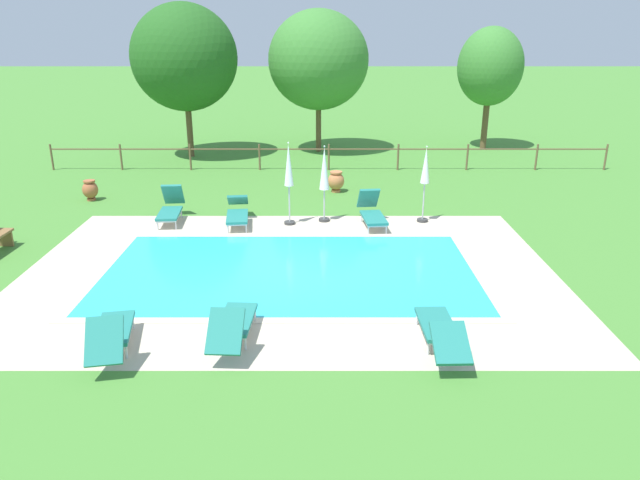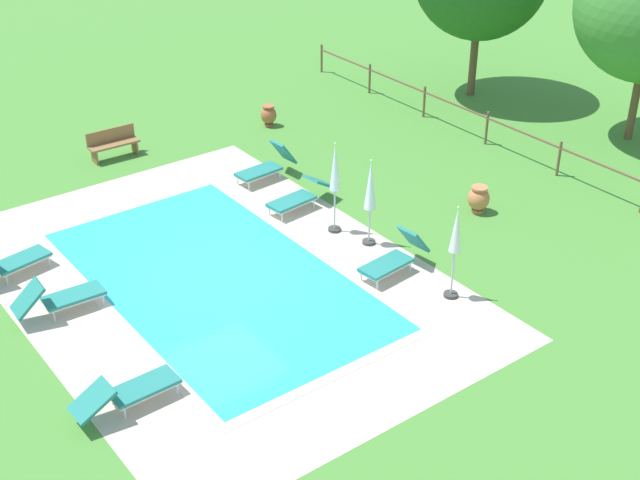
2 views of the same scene
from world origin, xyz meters
The scene contains 19 objects.
ground_plane centered at (0.00, 0.00, 0.00)m, with size 160.00×160.00×0.00m, color #478433.
pool_deck_paving centered at (0.00, 0.00, 0.00)m, with size 12.50×8.71×0.01m, color beige.
swimming_pool_water centered at (0.00, 0.00, 0.01)m, with size 8.65×4.85×0.01m, color #2DB7C6.
pool_coping_rim centered at (0.00, 0.00, 0.01)m, with size 9.13×5.33×0.01m.
sun_lounger_north_near_steps centered at (-1.69, 3.59, 0.36)m, with size 0.81×2.09×0.77m.
sun_lounger_north_mid centered at (-0.85, -3.37, 0.38)m, with size 0.70×1.98×0.89m.
sun_lounger_north_far centered at (2.23, 3.46, 0.39)m, with size 0.79×1.91×0.99m.
sun_lounger_north_end centered at (2.87, -3.57, 0.36)m, with size 0.65×2.08×0.73m.
sun_lounger_south_mid centered at (-2.94, -3.73, 0.38)m, with size 0.95×2.02×0.91m.
sun_lounger_south_far centered at (-3.71, 3.87, 0.40)m, with size 0.74×1.87×1.01m.
patio_umbrella_closed_row_west centered at (3.77, 3.81, 1.51)m, with size 0.32×0.32×2.27m.
patio_umbrella_closed_row_mid_west centered at (-0.17, 3.57, 1.59)m, with size 0.32×0.32×2.42m.
patio_umbrella_closed_row_centre centered at (0.85, 3.85, 1.47)m, with size 0.32×0.32×2.27m.
terracotta_urn_near_fence centered at (-6.92, 6.11, 0.37)m, with size 0.50×0.50×0.69m.
terracotta_urn_by_tree centered at (1.28, 7.21, 0.39)m, with size 0.57×0.57×0.73m.
perimeter_fence centered at (1.08, 10.62, 0.68)m, with size 22.42×0.08×1.05m.
tree_far_west centered at (8.54, 15.28, 3.75)m, with size 2.98×2.98×5.53m.
tree_west_mid centered at (0.65, 14.49, 4.08)m, with size 4.46×4.46×6.26m.
tree_centre centered at (-5.05, 13.35, 4.24)m, with size 4.50×4.50×6.49m.
Camera 1 is at (0.72, -12.97, 5.42)m, focal length 33.28 mm.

